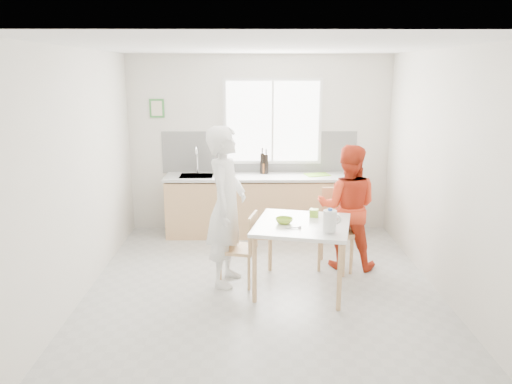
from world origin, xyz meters
TOP-DOWN VIEW (x-y plane):
  - ground at (0.00, 0.00)m, footprint 4.50×4.50m
  - room_shell at (0.00, 0.00)m, footprint 4.50×4.50m
  - window at (0.20, 2.23)m, footprint 1.50×0.06m
  - backsplash at (0.00, 2.24)m, footprint 3.00×0.02m
  - picture_frame at (-1.55, 2.23)m, footprint 0.22×0.03m
  - kitchen_counter at (-0.00, 1.95)m, footprint 2.84×0.64m
  - dining_table at (0.45, -0.04)m, footprint 1.23×1.23m
  - chair_left at (-0.22, 0.11)m, footprint 0.47×0.47m
  - chair_far at (0.97, 0.69)m, footprint 0.55×0.55m
  - person_white at (-0.41, 0.16)m, footprint 0.59×0.76m
  - person_red at (1.08, 0.64)m, footprint 0.88×0.75m
  - bowl_green at (0.24, -0.05)m, footprint 0.23×0.23m
  - bowl_white at (0.80, 0.14)m, footprint 0.23×0.23m
  - milk_jug at (0.70, -0.38)m, footprint 0.20×0.14m
  - green_box at (0.61, 0.21)m, footprint 0.12×0.12m
  - spoon at (0.32, -0.24)m, footprint 0.16×0.03m
  - cutting_board at (0.87, 1.98)m, footprint 0.40×0.33m
  - wine_bottle_a at (0.04, 2.10)m, footprint 0.07×0.07m
  - wine_bottle_b at (0.10, 2.09)m, footprint 0.07×0.07m
  - jar_amber at (0.06, 2.09)m, footprint 0.06×0.06m
  - soap_bottle at (-0.47, 2.11)m, footprint 0.08×0.08m

SIDE VIEW (x-z plane):
  - ground at x=0.00m, z-range 0.00..0.00m
  - kitchen_counter at x=0.00m, z-range -0.27..1.10m
  - chair_left at x=-0.22m, z-range 0.04..0.90m
  - chair_far at x=0.97m, z-range 0.05..1.04m
  - dining_table at x=0.45m, z-range 0.31..1.11m
  - person_red at x=1.08m, z-range 0.00..1.58m
  - spoon at x=0.32m, z-range 0.80..0.81m
  - bowl_white at x=0.80m, z-range 0.79..0.84m
  - bowl_green at x=0.24m, z-range 0.79..0.85m
  - green_box at x=0.61m, z-range 0.79..0.88m
  - milk_jug at x=0.70m, z-range 0.80..1.05m
  - cutting_board at x=0.87m, z-range 0.92..0.93m
  - person_white at x=-0.41m, z-range 0.00..1.86m
  - jar_amber at x=0.06m, z-range 0.92..1.08m
  - soap_bottle at x=-0.47m, z-range 0.92..1.09m
  - wine_bottle_b at x=0.10m, z-range 0.92..1.22m
  - wine_bottle_a at x=0.04m, z-range 0.92..1.24m
  - backsplash at x=0.00m, z-range 0.90..1.55m
  - room_shell at x=0.00m, z-range -0.61..3.89m
  - window at x=0.20m, z-range 1.05..2.35m
  - picture_frame at x=-1.55m, z-range 1.76..2.04m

